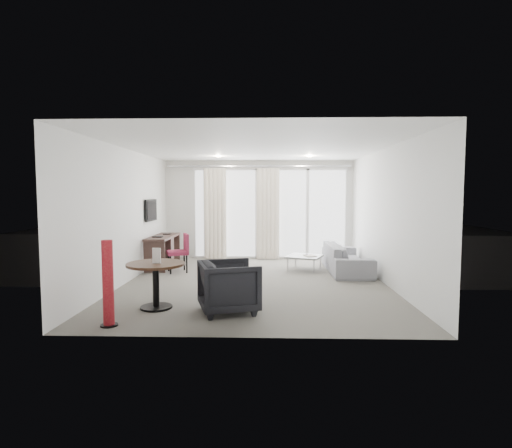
{
  "coord_description": "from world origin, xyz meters",
  "views": [
    {
      "loc": [
        0.25,
        -7.67,
        1.73
      ],
      "look_at": [
        0.0,
        0.6,
        1.1
      ],
      "focal_mm": 28.0,
      "sensor_mm": 36.0,
      "label": 1
    }
  ],
  "objects_px": {
    "red_lamp": "(108,283)",
    "sofa": "(346,258)",
    "desk_chair": "(177,253)",
    "desk": "(163,251)",
    "coffee_table": "(304,263)",
    "rattan_chair_b": "(333,238)",
    "tub_armchair": "(229,286)",
    "round_table": "(156,286)",
    "rattan_chair_a": "(289,240)"
  },
  "relations": [
    {
      "from": "round_table",
      "to": "sofa",
      "type": "xyz_separation_m",
      "value": [
        3.43,
        2.98,
        -0.04
      ]
    },
    {
      "from": "desk",
      "to": "rattan_chair_b",
      "type": "distance_m",
      "value": 5.34
    },
    {
      "from": "rattan_chair_b",
      "to": "sofa",
      "type": "bearing_deg",
      "value": -81.89
    },
    {
      "from": "coffee_table",
      "to": "red_lamp",
      "type": "bearing_deg",
      "value": -126.33
    },
    {
      "from": "red_lamp",
      "to": "rattan_chair_b",
      "type": "bearing_deg",
      "value": 60.45
    },
    {
      "from": "red_lamp",
      "to": "sofa",
      "type": "relative_size",
      "value": 0.54
    },
    {
      "from": "coffee_table",
      "to": "rattan_chair_a",
      "type": "relative_size",
      "value": 0.99
    },
    {
      "from": "tub_armchair",
      "to": "sofa",
      "type": "relative_size",
      "value": 0.4
    },
    {
      "from": "round_table",
      "to": "red_lamp",
      "type": "distance_m",
      "value": 0.94
    },
    {
      "from": "round_table",
      "to": "rattan_chair_a",
      "type": "height_order",
      "value": "rattan_chair_a"
    },
    {
      "from": "red_lamp",
      "to": "rattan_chair_b",
      "type": "relative_size",
      "value": 1.54
    },
    {
      "from": "desk_chair",
      "to": "sofa",
      "type": "bearing_deg",
      "value": -17.57
    },
    {
      "from": "tub_armchair",
      "to": "coffee_table",
      "type": "xyz_separation_m",
      "value": [
        1.4,
        3.28,
        -0.21
      ]
    },
    {
      "from": "red_lamp",
      "to": "coffee_table",
      "type": "distance_m",
      "value": 4.92
    },
    {
      "from": "coffee_table",
      "to": "sofa",
      "type": "xyz_separation_m",
      "value": [
        0.92,
        -0.15,
        0.14
      ]
    },
    {
      "from": "desk",
      "to": "red_lamp",
      "type": "xyz_separation_m",
      "value": [
        0.4,
        -4.25,
        0.2
      ]
    },
    {
      "from": "red_lamp",
      "to": "sofa",
      "type": "bearing_deg",
      "value": 44.85
    },
    {
      "from": "tub_armchair",
      "to": "sofa",
      "type": "xyz_separation_m",
      "value": [
        2.32,
        3.13,
        -0.07
      ]
    },
    {
      "from": "desk_chair",
      "to": "round_table",
      "type": "relative_size",
      "value": 0.99
    },
    {
      "from": "rattan_chair_a",
      "to": "tub_armchair",
      "type": "bearing_deg",
      "value": -117.77
    },
    {
      "from": "desk_chair",
      "to": "tub_armchair",
      "type": "bearing_deg",
      "value": -84.76
    },
    {
      "from": "red_lamp",
      "to": "sofa",
      "type": "height_order",
      "value": "red_lamp"
    },
    {
      "from": "tub_armchair",
      "to": "rattan_chair_a",
      "type": "distance_m",
      "value": 6.06
    },
    {
      "from": "desk",
      "to": "rattan_chair_b",
      "type": "xyz_separation_m",
      "value": [
        4.47,
        2.92,
        -0.0
      ]
    },
    {
      "from": "coffee_table",
      "to": "rattan_chair_a",
      "type": "height_order",
      "value": "rattan_chair_a"
    },
    {
      "from": "desk_chair",
      "to": "coffee_table",
      "type": "relative_size",
      "value": 1.17
    },
    {
      "from": "desk",
      "to": "tub_armchair",
      "type": "height_order",
      "value": "tub_armchair"
    },
    {
      "from": "tub_armchair",
      "to": "rattan_chair_a",
      "type": "height_order",
      "value": "tub_armchair"
    },
    {
      "from": "coffee_table",
      "to": "rattan_chair_b",
      "type": "xyz_separation_m",
      "value": [
        1.16,
        3.22,
        0.2
      ]
    },
    {
      "from": "coffee_table",
      "to": "round_table",
      "type": "bearing_deg",
      "value": -128.84
    },
    {
      "from": "desk",
      "to": "round_table",
      "type": "distance_m",
      "value": 3.52
    },
    {
      "from": "coffee_table",
      "to": "rattan_chair_b",
      "type": "height_order",
      "value": "rattan_chair_b"
    },
    {
      "from": "round_table",
      "to": "sofa",
      "type": "distance_m",
      "value": 4.55
    },
    {
      "from": "rattan_chair_a",
      "to": "rattan_chair_b",
      "type": "relative_size",
      "value": 1.0
    },
    {
      "from": "rattan_chair_a",
      "to": "red_lamp",
      "type": "bearing_deg",
      "value": -128.63
    },
    {
      "from": "desk_chair",
      "to": "sofa",
      "type": "relative_size",
      "value": 0.41
    },
    {
      "from": "coffee_table",
      "to": "sofa",
      "type": "distance_m",
      "value": 0.94
    },
    {
      "from": "desk_chair",
      "to": "desk",
      "type": "bearing_deg",
      "value": 106.32
    },
    {
      "from": "tub_armchair",
      "to": "coffee_table",
      "type": "height_order",
      "value": "tub_armchair"
    },
    {
      "from": "round_table",
      "to": "red_lamp",
      "type": "relative_size",
      "value": 0.76
    },
    {
      "from": "sofa",
      "to": "desk_chair",
      "type": "bearing_deg",
      "value": 93.12
    },
    {
      "from": "desk_chair",
      "to": "sofa",
      "type": "distance_m",
      "value": 3.75
    },
    {
      "from": "desk",
      "to": "tub_armchair",
      "type": "xyz_separation_m",
      "value": [
        1.91,
        -3.58,
        0.01
      ]
    },
    {
      "from": "desk",
      "to": "round_table",
      "type": "relative_size",
      "value": 1.82
    },
    {
      "from": "coffee_table",
      "to": "sofa",
      "type": "height_order",
      "value": "sofa"
    },
    {
      "from": "red_lamp",
      "to": "tub_armchair",
      "type": "distance_m",
      "value": 1.67
    },
    {
      "from": "desk_chair",
      "to": "rattan_chair_b",
      "type": "distance_m",
      "value": 5.35
    },
    {
      "from": "tub_armchair",
      "to": "sofa",
      "type": "height_order",
      "value": "tub_armchair"
    },
    {
      "from": "red_lamp",
      "to": "rattan_chair_b",
      "type": "height_order",
      "value": "red_lamp"
    },
    {
      "from": "desk_chair",
      "to": "coffee_table",
      "type": "distance_m",
      "value": 2.86
    }
  ]
}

